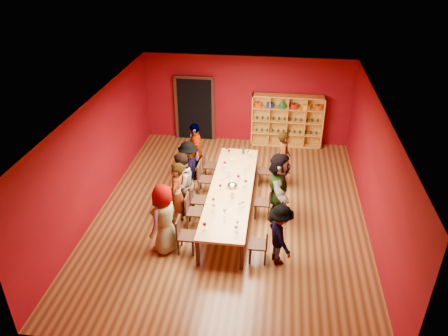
# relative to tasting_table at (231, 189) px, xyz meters

# --- Properties ---
(room_shell) EXTENTS (7.10, 9.10, 3.04)m
(room_shell) POSITION_rel_tasting_table_xyz_m (0.00, 0.00, 0.80)
(room_shell) COLOR #583217
(room_shell) RESTS_ON ground
(tasting_table) EXTENTS (1.10, 4.50, 0.75)m
(tasting_table) POSITION_rel_tasting_table_xyz_m (0.00, 0.00, 0.00)
(tasting_table) COLOR tan
(tasting_table) RESTS_ON ground
(doorway) EXTENTS (1.40, 0.17, 2.30)m
(doorway) POSITION_rel_tasting_table_xyz_m (-1.80, 4.43, 0.42)
(doorway) COLOR black
(doorway) RESTS_ON ground
(shelving_unit) EXTENTS (2.40, 0.40, 1.80)m
(shelving_unit) POSITION_rel_tasting_table_xyz_m (1.40, 4.32, 0.28)
(shelving_unit) COLOR gold
(shelving_unit) RESTS_ON ground
(chair_person_left_0) EXTENTS (0.42, 0.42, 0.89)m
(chair_person_left_0) POSITION_rel_tasting_table_xyz_m (-0.91, -1.72, -0.20)
(chair_person_left_0) COLOR black
(chair_person_left_0) RESTS_ON ground
(person_left_0) EXTENTS (0.74, 0.96, 1.73)m
(person_left_0) POSITION_rel_tasting_table_xyz_m (-1.34, -1.72, 0.17)
(person_left_0) COLOR #607DC6
(person_left_0) RESTS_ON ground
(chair_person_left_1) EXTENTS (0.42, 0.42, 0.89)m
(chair_person_left_1) POSITION_rel_tasting_table_xyz_m (-0.91, -0.74, -0.20)
(chair_person_left_1) COLOR black
(chair_person_left_1) RESTS_ON ground
(person_left_1) EXTENTS (0.48, 0.65, 1.77)m
(person_left_1) POSITION_rel_tasting_table_xyz_m (-1.26, -0.74, 0.19)
(person_left_1) COLOR beige
(person_left_1) RESTS_ON ground
(chair_person_left_2) EXTENTS (0.42, 0.42, 0.89)m
(chair_person_left_2) POSITION_rel_tasting_table_xyz_m (-0.91, -0.20, -0.20)
(chair_person_left_2) COLOR black
(chair_person_left_2) RESTS_ON ground
(person_left_2) EXTENTS (0.75, 0.96, 1.74)m
(person_left_2) POSITION_rel_tasting_table_xyz_m (-1.28, -0.20, 0.17)
(person_left_2) COLOR white
(person_left_2) RESTS_ON ground
(chair_person_left_3) EXTENTS (0.42, 0.42, 0.89)m
(chair_person_left_3) POSITION_rel_tasting_table_xyz_m (-0.91, 0.86, -0.20)
(chair_person_left_3) COLOR black
(chair_person_left_3) RESTS_ON ground
(person_left_3) EXTENTS (0.43, 1.01, 1.56)m
(person_left_3) POSITION_rel_tasting_table_xyz_m (-1.30, 0.86, 0.08)
(person_left_3) COLOR beige
(person_left_3) RESTS_ON ground
(chair_person_left_4) EXTENTS (0.42, 0.42, 0.89)m
(chair_person_left_4) POSITION_rel_tasting_table_xyz_m (-0.91, 1.68, -0.20)
(chair_person_left_4) COLOR black
(chair_person_left_4) RESTS_ON ground
(person_left_4) EXTENTS (0.75, 1.13, 1.77)m
(person_left_4) POSITION_rel_tasting_table_xyz_m (-1.26, 1.68, 0.19)
(person_left_4) COLOR #121333
(person_left_4) RESTS_ON ground
(chair_person_right_0) EXTENTS (0.42, 0.42, 0.89)m
(chair_person_right_0) POSITION_rel_tasting_table_xyz_m (0.91, -1.81, -0.20)
(chair_person_right_0) COLOR black
(chair_person_right_0) RESTS_ON ground
(person_right_0) EXTENTS (0.74, 1.05, 1.50)m
(person_right_0) POSITION_rel_tasting_table_xyz_m (1.30, -1.81, 0.05)
(person_right_0) COLOR silver
(person_right_0) RESTS_ON ground
(chair_person_right_2) EXTENTS (0.42, 0.42, 0.89)m
(chair_person_right_2) POSITION_rel_tasting_table_xyz_m (0.91, -0.08, -0.20)
(chair_person_right_2) COLOR black
(chair_person_right_2) RESTS_ON ground
(person_right_2) EXTENTS (0.52, 1.74, 1.86)m
(person_right_2) POSITION_rel_tasting_table_xyz_m (1.21, -0.08, 0.23)
(person_right_2) COLOR #4D4D52
(person_right_2) RESTS_ON ground
(chair_person_right_4) EXTENTS (0.42, 0.42, 0.89)m
(chair_person_right_4) POSITION_rel_tasting_table_xyz_m (0.91, 1.56, -0.20)
(chair_person_right_4) COLOR black
(chair_person_right_4) RESTS_ON ground
(person_right_4) EXTENTS (0.53, 0.68, 1.72)m
(person_right_4) POSITION_rel_tasting_table_xyz_m (1.32, 1.56, 0.16)
(person_right_4) COLOR silver
(person_right_4) RESTS_ON ground
(wine_glass_0) EXTENTS (0.07, 0.07, 0.18)m
(wine_glass_0) POSITION_rel_tasting_table_xyz_m (0.36, 1.05, 0.19)
(wine_glass_0) COLOR silver
(wine_glass_0) RESTS_ON tasting_table
(wine_glass_1) EXTENTS (0.08, 0.08, 0.19)m
(wine_glass_1) POSITION_rel_tasting_table_xyz_m (-0.27, 0.16, 0.19)
(wine_glass_1) COLOR silver
(wine_glass_1) RESTS_ON tasting_table
(wine_glass_2) EXTENTS (0.08, 0.08, 0.19)m
(wine_glass_2) POSITION_rel_tasting_table_xyz_m (0.30, -0.92, 0.19)
(wine_glass_2) COLOR silver
(wine_glass_2) RESTS_ON tasting_table
(wine_glass_3) EXTENTS (0.08, 0.08, 0.20)m
(wine_glass_3) POSITION_rel_tasting_table_xyz_m (0.34, 1.74, 0.19)
(wine_glass_3) COLOR silver
(wine_glass_3) RESTS_ON tasting_table
(wine_glass_4) EXTENTS (0.08, 0.08, 0.20)m
(wine_glass_4) POSITION_rel_tasting_table_xyz_m (0.27, 0.86, 0.19)
(wine_glass_4) COLOR silver
(wine_glass_4) RESTS_ON tasting_table
(wine_glass_5) EXTENTS (0.07, 0.07, 0.18)m
(wine_glass_5) POSITION_rel_tasting_table_xyz_m (0.29, 1.83, 0.18)
(wine_glass_5) COLOR silver
(wine_glass_5) RESTS_ON tasting_table
(wine_glass_6) EXTENTS (0.09, 0.09, 0.22)m
(wine_glass_6) POSITION_rel_tasting_table_xyz_m (-0.28, -1.09, 0.21)
(wine_glass_6) COLOR silver
(wine_glass_6) RESTS_ON tasting_table
(wine_glass_7) EXTENTS (0.08, 0.08, 0.20)m
(wine_glass_7) POSITION_rel_tasting_table_xyz_m (0.32, -1.86, 0.20)
(wine_glass_7) COLOR silver
(wine_glass_7) RESTS_ON tasting_table
(wine_glass_8) EXTENTS (0.08, 0.08, 0.20)m
(wine_glass_8) POSITION_rel_tasting_table_xyz_m (-0.28, 1.80, 0.20)
(wine_glass_8) COLOR silver
(wine_glass_8) RESTS_ON tasting_table
(wine_glass_9) EXTENTS (0.08, 0.08, 0.19)m
(wine_glass_9) POSITION_rel_tasting_table_xyz_m (0.36, 0.14, 0.19)
(wine_glass_9) COLOR silver
(wine_glass_9) RESTS_ON tasting_table
(wine_glass_10) EXTENTS (0.08, 0.08, 0.19)m
(wine_glass_10) POSITION_rel_tasting_table_xyz_m (-0.36, 1.97, 0.19)
(wine_glass_10) COLOR silver
(wine_glass_10) RESTS_ON tasting_table
(wine_glass_11) EXTENTS (0.08, 0.08, 0.21)m
(wine_glass_11) POSITION_rel_tasting_table_xyz_m (0.15, 0.34, 0.20)
(wine_glass_11) COLOR silver
(wine_glass_11) RESTS_ON tasting_table
(wine_glass_12) EXTENTS (0.09, 0.09, 0.22)m
(wine_glass_12) POSITION_rel_tasting_table_xyz_m (-0.28, 0.83, 0.21)
(wine_glass_12) COLOR silver
(wine_glass_12) RESTS_ON tasting_table
(wine_glass_13) EXTENTS (0.09, 0.09, 0.22)m
(wine_glass_13) POSITION_rel_tasting_table_xyz_m (-0.00, -1.27, 0.21)
(wine_glass_13) COLOR silver
(wine_glass_13) RESTS_ON tasting_table
(wine_glass_14) EXTENTS (0.07, 0.07, 0.19)m
(wine_glass_14) POSITION_rel_tasting_table_xyz_m (0.38, -0.84, 0.19)
(wine_glass_14) COLOR silver
(wine_glass_14) RESTS_ON tasting_table
(wine_glass_15) EXTENTS (0.08, 0.08, 0.19)m
(wine_glass_15) POSITION_rel_tasting_table_xyz_m (0.33, -1.65, 0.19)
(wine_glass_15) COLOR silver
(wine_glass_15) RESTS_ON tasting_table
(wine_glass_16) EXTENTS (0.08, 0.08, 0.20)m
(wine_glass_16) POSITION_rel_tasting_table_xyz_m (-0.14, 1.24, 0.19)
(wine_glass_16) COLOR silver
(wine_glass_16) RESTS_ON tasting_table
(wine_glass_17) EXTENTS (0.07, 0.07, 0.18)m
(wine_glass_17) POSITION_rel_tasting_table_xyz_m (0.33, -0.11, 0.18)
(wine_glass_17) COLOR silver
(wine_glass_17) RESTS_ON tasting_table
(wine_glass_18) EXTENTS (0.08, 0.08, 0.21)m
(wine_glass_18) POSITION_rel_tasting_table_xyz_m (-0.38, -1.86, 0.20)
(wine_glass_18) COLOR silver
(wine_glass_18) RESTS_ON tasting_table
(wine_glass_19) EXTENTS (0.07, 0.07, 0.18)m
(wine_glass_19) POSITION_rel_tasting_table_xyz_m (-0.26, -0.16, 0.18)
(wine_glass_19) COLOR silver
(wine_glass_19) RESTS_ON tasting_table
(wine_glass_20) EXTENTS (0.07, 0.07, 0.18)m
(wine_glass_20) POSITION_rel_tasting_table_xyz_m (-0.34, -0.80, 0.18)
(wine_glass_20) COLOR silver
(wine_glass_20) RESTS_ON tasting_table
(wine_glass_21) EXTENTS (0.09, 0.09, 0.21)m
(wine_glass_21) POSITION_rel_tasting_table_xyz_m (-0.30, 1.02, 0.21)
(wine_glass_21) COLOR silver
(wine_glass_21) RESTS_ON tasting_table
(spittoon_bowl) EXTENTS (0.27, 0.27, 0.15)m
(spittoon_bowl) POSITION_rel_tasting_table_xyz_m (0.02, 0.02, 0.11)
(spittoon_bowl) COLOR #B5B7BC
(spittoon_bowl) RESTS_ON tasting_table
(carafe_a) EXTENTS (0.12, 0.12, 0.26)m
(carafe_a) POSITION_rel_tasting_table_xyz_m (-0.14, 0.51, 0.17)
(carafe_a) COLOR silver
(carafe_a) RESTS_ON tasting_table
(carafe_b) EXTENTS (0.09, 0.09, 0.23)m
(carafe_b) POSITION_rel_tasting_table_xyz_m (0.08, -0.49, 0.15)
(carafe_b) COLOR silver
(carafe_b) RESTS_ON tasting_table
(wine_bottle) EXTENTS (0.09, 0.09, 0.29)m
(wine_bottle) POSITION_rel_tasting_table_xyz_m (0.13, 1.95, 0.16)
(wine_bottle) COLOR #123317
(wine_bottle) RESTS_ON tasting_table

